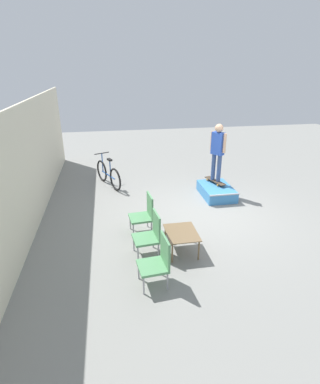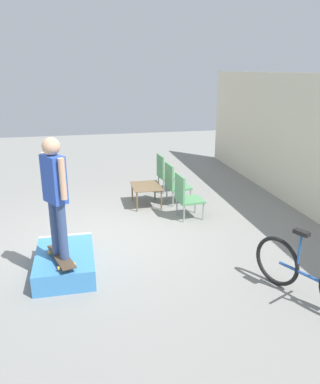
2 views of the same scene
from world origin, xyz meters
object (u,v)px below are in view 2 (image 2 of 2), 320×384
patio_chair_right (186,195)px  skateboard_on_ramp (61,256)px  skate_ramp_box (65,262)px  coffee_table (146,188)px  patio_chair_center (174,183)px  person_skater (55,189)px  patio_chair_left (165,172)px  bicycle (309,275)px

patio_chair_right → skateboard_on_ramp: bearing=123.8°
skate_ramp_box → coffee_table: size_ratio=1.60×
patio_chair_center → patio_chair_right: bearing=174.1°
coffee_table → patio_chair_center: size_ratio=0.87×
patio_chair_center → coffee_table: bearing=83.2°
person_skater → patio_chair_left: (-3.97, 2.51, -0.96)m
skate_ramp_box → skateboard_on_ramp: size_ratio=1.52×
skate_ramp_box → patio_chair_right: 3.07m
patio_chair_left → bicycle: bicycle is taller
patio_chair_left → coffee_table: bearing=139.0°
skate_ramp_box → skateboard_on_ramp: (0.26, -0.03, 0.25)m
bicycle → patio_chair_right: bearing=169.9°
skateboard_on_ramp → patio_chair_left: patio_chair_left is taller
patio_chair_right → bicycle: (3.28, 0.82, -0.12)m
person_skater → patio_chair_right: size_ratio=1.83×
patio_chair_center → skateboard_on_ramp: bearing=134.2°
skate_ramp_box → patio_chair_left: 4.47m
coffee_table → patio_chair_right: bearing=34.9°
coffee_table → skateboard_on_ramp: bearing=-31.3°
patio_chair_center → bicycle: bicycle is taller
skateboard_on_ramp → person_skater: (0.00, -0.00, 1.07)m
skateboard_on_ramp → patio_chair_center: bearing=122.5°
coffee_table → patio_chair_left: patio_chair_left is taller
skate_ramp_box → coffee_table: (-2.75, 1.80, 0.26)m
patio_chair_left → bicycle: 5.27m
coffee_table → patio_chair_right: 1.19m
patio_chair_left → bicycle: bearing=-176.6°
skate_ramp_box → person_skater: person_skater is taller
skate_ramp_box → patio_chair_right: patio_chair_right is taller
coffee_table → bicycle: size_ratio=0.50×
skateboard_on_ramp → coffee_table: (-3.01, 1.83, 0.01)m
skateboard_on_ramp → patio_chair_right: size_ratio=0.92×
skate_ramp_box → patio_chair_right: (-1.78, 2.48, 0.35)m
patio_chair_center → patio_chair_right: same height
skateboard_on_ramp → coffee_table: 3.53m
skate_ramp_box → coffee_table: coffee_table is taller
skate_ramp_box → patio_chair_right: size_ratio=1.40×
patio_chair_center → patio_chair_right: 0.96m
skateboard_on_ramp → patio_chair_left: (-3.97, 2.51, 0.11)m
coffee_table → patio_chair_center: (0.01, 0.68, 0.09)m
patio_chair_right → person_skater: bearing=123.8°
skate_ramp_box → skateboard_on_ramp: 0.36m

